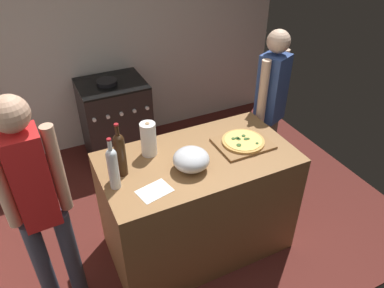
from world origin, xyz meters
name	(u,v)px	position (x,y,z in m)	size (l,w,h in m)	color
ground_plane	(164,200)	(0.00, 1.29, -0.01)	(3.97, 3.19, 0.02)	#511E19
kitchen_wall_rear	(110,28)	(0.00, 2.64, 1.30)	(3.97, 0.10, 2.60)	beige
counter	(198,203)	(0.06, 0.68, 0.46)	(1.40, 0.77, 0.91)	olive
cutting_board	(243,143)	(0.43, 0.67, 0.92)	(0.40, 0.32, 0.02)	olive
pizza	(243,141)	(0.43, 0.67, 0.94)	(0.32, 0.32, 0.03)	tan
mixing_bowl	(191,159)	(-0.05, 0.58, 0.99)	(0.25, 0.25, 0.15)	#B2B2B7
paper_towel_roll	(149,139)	(-0.24, 0.87, 1.04)	(0.11, 0.11, 0.26)	white
wine_bottle_amber	(113,167)	(-0.56, 0.62, 1.08)	(0.07, 0.07, 0.37)	silver
wine_bottle_dark	(120,153)	(-0.48, 0.73, 1.09)	(0.07, 0.07, 0.39)	#331E0F
recipe_sheet	(154,191)	(-0.36, 0.47, 0.91)	(0.21, 0.15, 0.00)	white
stove	(116,120)	(-0.16, 2.24, 0.44)	(0.67, 0.60, 0.92)	black
person_in_stripes	(39,203)	(-1.03, 0.63, 0.96)	(0.37, 0.21, 1.67)	#383D4C
person_in_red	(270,106)	(0.97, 1.08, 0.91)	(0.36, 0.27, 1.59)	slate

